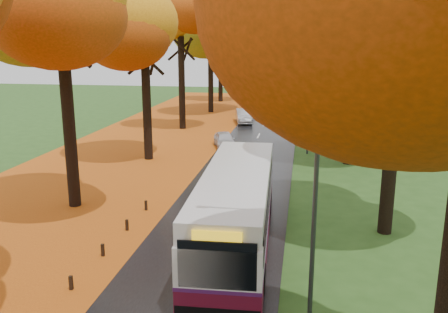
% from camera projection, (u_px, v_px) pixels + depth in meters
% --- Properties ---
extents(road, '(6.50, 90.00, 0.04)m').
position_uv_depth(road, '(242.00, 168.00, 31.08)').
color(road, black).
rests_on(road, ground).
extents(centre_line, '(0.12, 90.00, 0.01)m').
position_uv_depth(centre_line, '(242.00, 168.00, 31.08)').
color(centre_line, silver).
rests_on(centre_line, road).
extents(leaf_verge, '(12.00, 90.00, 0.02)m').
position_uv_depth(leaf_verge, '(113.00, 163.00, 32.53)').
color(leaf_verge, '#95370D').
rests_on(leaf_verge, ground).
extents(leaf_drift, '(0.90, 90.00, 0.01)m').
position_uv_depth(leaf_drift, '(197.00, 166.00, 31.57)').
color(leaf_drift, '#C96514').
rests_on(leaf_drift, road).
extents(trees_left, '(9.20, 74.00, 13.88)m').
position_uv_depth(trees_left, '(142.00, 20.00, 31.94)').
color(trees_left, black).
rests_on(trees_left, ground).
extents(trees_right, '(9.30, 74.20, 13.96)m').
position_uv_depth(trees_right, '(362.00, 16.00, 29.46)').
color(trees_right, black).
rests_on(trees_right, ground).
extents(streetlamp_near, '(2.45, 0.18, 8.00)m').
position_uv_depth(streetlamp_near, '(307.00, 170.00, 13.05)').
color(streetlamp_near, '#333538').
rests_on(streetlamp_near, ground).
extents(streetlamp_mid, '(2.45, 0.18, 8.00)m').
position_uv_depth(streetlamp_mid, '(306.00, 90.00, 34.12)').
color(streetlamp_mid, '#333538').
rests_on(streetlamp_mid, ground).
extents(streetlamp_far, '(2.45, 0.18, 8.00)m').
position_uv_depth(streetlamp_far, '(306.00, 71.00, 55.19)').
color(streetlamp_far, '#333538').
rests_on(streetlamp_far, ground).
extents(bus, '(3.14, 11.69, 3.05)m').
position_uv_depth(bus, '(236.00, 206.00, 19.23)').
color(bus, '#530C1F').
rests_on(bus, road).
extents(car_white, '(2.46, 3.85, 1.22)m').
position_uv_depth(car_white, '(225.00, 140.00, 36.97)').
color(car_white, silver).
rests_on(car_white, road).
extents(car_silver, '(2.30, 4.41, 1.38)m').
position_uv_depth(car_silver, '(244.00, 116.00, 48.02)').
color(car_silver, '#95989C').
rests_on(car_silver, road).
extents(car_dark, '(1.64, 3.91, 1.13)m').
position_uv_depth(car_dark, '(249.00, 109.00, 54.05)').
color(car_dark, black).
rests_on(car_dark, road).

